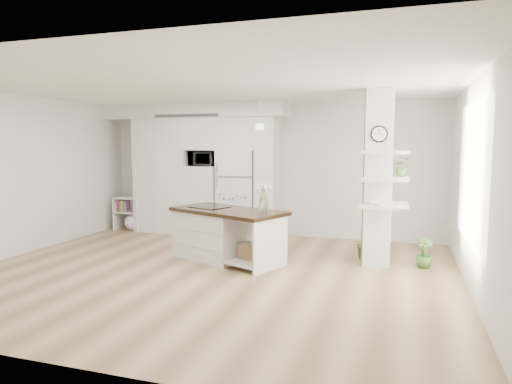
# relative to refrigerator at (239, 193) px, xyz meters

# --- Properties ---
(floor) EXTENTS (7.00, 6.00, 0.01)m
(floor) POSITION_rel_refrigerator_xyz_m (0.53, -2.68, -0.88)
(floor) COLOR tan
(floor) RESTS_ON ground
(room) EXTENTS (7.04, 6.04, 2.72)m
(room) POSITION_rel_refrigerator_xyz_m (0.53, -2.68, 0.98)
(room) COLOR white
(room) RESTS_ON ground
(cabinet_wall) EXTENTS (4.00, 0.71, 2.70)m
(cabinet_wall) POSITION_rel_refrigerator_xyz_m (-0.92, -0.01, 0.63)
(cabinet_wall) COLOR white
(cabinet_wall) RESTS_ON floor
(refrigerator) EXTENTS (0.78, 0.69, 1.75)m
(refrigerator) POSITION_rel_refrigerator_xyz_m (0.00, 0.00, 0.00)
(refrigerator) COLOR white
(refrigerator) RESTS_ON floor
(column) EXTENTS (0.69, 0.90, 2.70)m
(column) POSITION_rel_refrigerator_xyz_m (2.90, -1.55, 0.48)
(column) COLOR silver
(column) RESTS_ON floor
(window) EXTENTS (0.00, 2.40, 2.40)m
(window) POSITION_rel_refrigerator_xyz_m (4.00, -2.38, 0.62)
(window) COLOR white
(window) RESTS_ON room
(pendant_light) EXTENTS (0.12, 0.12, 0.10)m
(pendant_light) POSITION_rel_refrigerator_xyz_m (2.23, -2.53, 1.24)
(pendant_light) COLOR white
(pendant_light) RESTS_ON room
(kitchen_island) EXTENTS (2.06, 1.53, 1.41)m
(kitchen_island) POSITION_rel_refrigerator_xyz_m (0.35, -1.91, -0.43)
(kitchen_island) COLOR white
(kitchen_island) RESTS_ON floor
(bookshelf) EXTENTS (0.62, 0.36, 0.73)m
(bookshelf) POSITION_rel_refrigerator_xyz_m (-2.45, -0.18, -0.56)
(bookshelf) COLOR white
(bookshelf) RESTS_ON floor
(floor_plant_a) EXTENTS (0.35, 0.32, 0.53)m
(floor_plant_a) POSITION_rel_refrigerator_xyz_m (2.64, -1.22, -0.61)
(floor_plant_a) COLOR #45712D
(floor_plant_a) RESTS_ON floor
(floor_plant_b) EXTENTS (0.32, 0.32, 0.45)m
(floor_plant_b) POSITION_rel_refrigerator_xyz_m (3.52, -1.45, -0.65)
(floor_plant_b) COLOR #45712D
(floor_plant_b) RESTS_ON floor
(microwave) EXTENTS (0.54, 0.37, 0.30)m
(microwave) POSITION_rel_refrigerator_xyz_m (-0.75, -0.06, 0.69)
(microwave) COLOR #2D2D2D
(microwave) RESTS_ON cabinet_wall
(shelf_plant) EXTENTS (0.27, 0.23, 0.30)m
(shelf_plant) POSITION_rel_refrigerator_xyz_m (3.15, -1.38, 0.65)
(shelf_plant) COLOR #45712D
(shelf_plant) RESTS_ON column
(decor_bowl) EXTENTS (0.22, 0.22, 0.05)m
(decor_bowl) POSITION_rel_refrigerator_xyz_m (2.82, -1.78, 0.13)
(decor_bowl) COLOR white
(decor_bowl) RESTS_ON column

